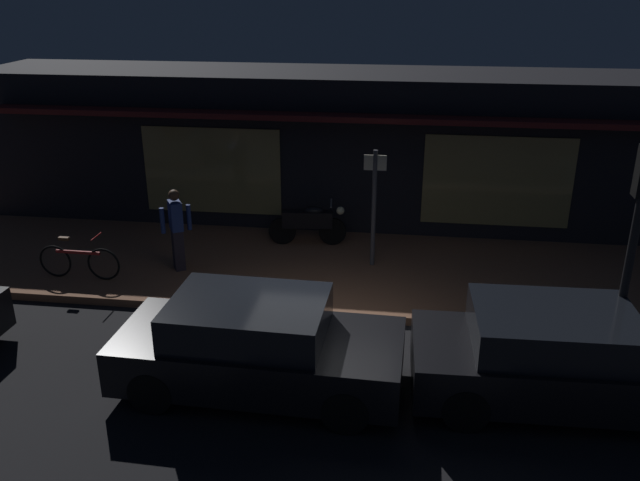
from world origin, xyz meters
The scene contains 10 objects.
ground_plane centered at (0.00, 0.00, 0.00)m, with size 60.00×60.00×0.00m, color black.
sidewalk_slab centered at (0.00, 3.00, 0.07)m, with size 18.00×4.00×0.15m, color brown.
storefront_building centered at (0.00, 6.39, 1.80)m, with size 18.00×3.30×3.60m.
motorcycle centered at (-0.83, 4.17, 0.65)m, with size 1.70×0.55×0.97m.
bicycle_parked centered at (-4.99, 1.78, 0.51)m, with size 1.66×0.42×0.91m.
person_photographer centered at (-3.22, 2.48, 1.03)m, with size 0.57×0.44×1.67m.
sign_post centered at (0.62, 3.22, 1.51)m, with size 0.44×0.09×2.40m.
traffic_light_pole centered at (4.38, -0.29, 2.48)m, with size 0.24×0.33×3.60m.
parked_car_far centered at (-0.78, -1.17, 0.70)m, with size 4.15×1.87×1.42m.
parked_car_across centered at (3.45, -0.91, 0.70)m, with size 4.14×1.87×1.42m.
Camera 1 is at (1.23, -9.22, 5.64)m, focal length 37.05 mm.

